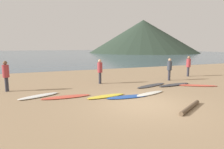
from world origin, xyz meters
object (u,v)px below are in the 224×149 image
surfboard_5 (151,85)px  person_3 (169,67)px  surfboard_1 (66,97)px  person_1 (188,64)px  surfboard_4 (149,94)px  surfboard_3 (128,97)px  driftwood_log (190,107)px  person_2 (100,69)px  surfboard_0 (39,96)px  person_0 (6,74)px  surfboard_7 (196,85)px  surfboard_2 (106,96)px  surfboard_6 (174,85)px

surfboard_5 → person_3: size_ratio=1.57×
surfboard_1 → person_3: (7.83, 2.01, 0.93)m
person_1 → surfboard_4: bearing=145.8°
surfboard_4 → person_1: bearing=16.3°
surfboard_3 → driftwood_log: driftwood_log is taller
person_3 → person_2: bearing=36.7°
surfboard_0 → person_0: 2.69m
surfboard_7 → person_2: 6.31m
surfboard_2 → person_2: person_2 is taller
surfboard_4 → person_0: person_0 is taller
surfboard_0 → surfboard_1: size_ratio=0.86×
surfboard_5 → driftwood_log: bearing=-122.1°
surfboard_0 → surfboard_1: (1.25, -0.65, -0.01)m
surfboard_0 → person_3: 9.23m
surfboard_1 → surfboard_3: bearing=-20.9°
person_3 → driftwood_log: size_ratio=0.81×
surfboard_5 → person_1: size_ratio=1.51×
surfboard_2 → person_3: 6.60m
surfboard_1 → surfboard_6: surfboard_6 is taller
surfboard_0 → surfboard_1: surfboard_0 is taller
surfboard_0 → person_3: person_3 is taller
person_3 → surfboard_6: bearing=106.3°
surfboard_1 → surfboard_6: bearing=3.9°
driftwood_log → surfboard_1: bearing=139.5°
person_2 → surfboard_2: bearing=5.8°
person_0 → person_2: size_ratio=1.04×
surfboard_2 → person_2: (0.83, 3.39, 0.93)m
surfboard_5 → surfboard_0: bearing=163.3°
surfboard_2 → person_0: bearing=138.5°
surfboard_3 → person_2: bearing=95.5°
surfboard_7 → person_0: person_0 is taller
surfboard_0 → surfboard_2: surfboard_0 is taller
surfboard_3 → person_3: 5.96m
surfboard_1 → person_1: size_ratio=1.41×
surfboard_3 → surfboard_4: bearing=8.1°
surfboard_5 → surfboard_2: bearing=-176.3°
surfboard_5 → surfboard_6: (1.47, -0.39, 0.01)m
surfboard_0 → surfboard_4: size_ratio=0.96×
surfboard_6 → person_2: 4.96m
surfboard_4 → person_0: bearing=137.2°
surfboard_3 → person_3: size_ratio=1.40×
surfboard_3 → driftwood_log: bearing=-57.2°
person_3 → driftwood_log: 6.76m
person_1 → driftwood_log: 9.17m
surfboard_6 → surfboard_3: bearing=-165.8°
person_2 → driftwood_log: bearing=33.9°
surfboard_3 → surfboard_7: bearing=12.0°
person_0 → surfboard_1: bearing=-1.4°
surfboard_2 → person_1: 9.47m
surfboard_2 → person_2: size_ratio=1.24×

